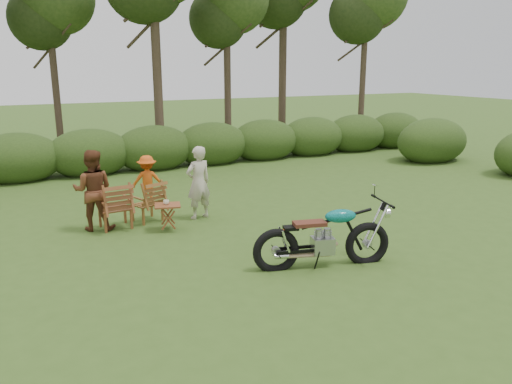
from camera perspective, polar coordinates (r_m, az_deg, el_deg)
name	(u,v)px	position (r m, az deg, el deg)	size (l,w,h in m)	color
ground	(298,264)	(8.47, 4.88, -8.25)	(80.00, 80.00, 0.00)	#34501A
tree_line	(158,47)	(17.05, -11.12, 15.96)	(22.52, 11.62, 8.14)	#34261C
motorcycle	(322,265)	(8.47, 7.52, -8.32)	(2.22, 0.84, 1.27)	#0EB7AD
lawn_chair_right	(148,221)	(10.97, -12.24, -3.22)	(0.61, 0.61, 0.89)	brown
lawn_chair_left	(116,228)	(10.66, -15.68, -3.95)	(0.66, 0.66, 0.96)	brown
side_table	(168,217)	(10.19, -10.02, -2.89)	(0.52, 0.44, 0.54)	brown
cup	(166,202)	(10.12, -10.23, -1.16)	(0.11, 0.11, 0.09)	beige
adult_a	(200,218)	(10.97, -6.48, -2.97)	(0.58, 0.38, 1.59)	#BAB099
adult_b	(96,229)	(10.69, -17.80, -4.06)	(0.79, 0.62, 1.63)	#5C2F1A
child	(149,205)	(12.14, -12.15, -1.51)	(0.78, 0.45, 1.21)	#CF4F13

